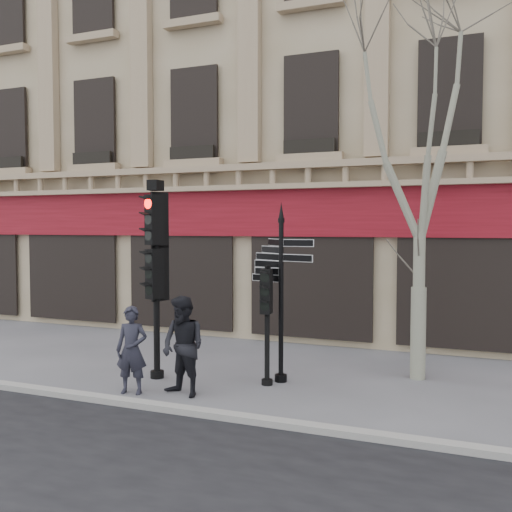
# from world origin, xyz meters

# --- Properties ---
(ground) EXTENTS (80.00, 80.00, 0.00)m
(ground) POSITION_xyz_m (0.00, 0.00, 0.00)
(ground) COLOR #57575B
(ground) RESTS_ON ground
(kerb) EXTENTS (80.00, 0.25, 0.12)m
(kerb) POSITION_xyz_m (0.00, -1.40, 0.06)
(kerb) COLOR gray
(kerb) RESTS_ON ground
(building) EXTENTS (28.00, 15.52, 18.00)m
(building) POSITION_xyz_m (0.00, 12.48, 8.99)
(building) COLOR tan
(building) RESTS_ON ground
(fingerpost) EXTENTS (2.05, 2.05, 3.72)m
(fingerpost) POSITION_xyz_m (0.48, 1.15, 2.50)
(fingerpost) COLOR black
(fingerpost) RESTS_ON ground
(traffic_signal_main) EXTENTS (0.54, 0.45, 4.19)m
(traffic_signal_main) POSITION_xyz_m (-2.06, 0.43, 2.65)
(traffic_signal_main) COLOR black
(traffic_signal_main) RESTS_ON ground
(traffic_signal_secondary) EXTENTS (0.43, 0.34, 2.37)m
(traffic_signal_secondary) POSITION_xyz_m (0.30, 0.81, 1.66)
(traffic_signal_secondary) COLOR black
(traffic_signal_secondary) RESTS_ON ground
(plane_tree) EXTENTS (2.83, 2.83, 7.52)m
(plane_tree) POSITION_xyz_m (3.09, 2.45, 5.28)
(plane_tree) COLOR gray
(plane_tree) RESTS_ON ground
(pedestrian_a) EXTENTS (0.69, 0.54, 1.69)m
(pedestrian_a) POSITION_xyz_m (-1.91, -0.71, 0.85)
(pedestrian_a) COLOR #21212C
(pedestrian_a) RESTS_ON ground
(pedestrian_b) EXTENTS (1.09, 0.95, 1.91)m
(pedestrian_b) POSITION_xyz_m (-0.91, -0.49, 0.95)
(pedestrian_b) COLOR black
(pedestrian_b) RESTS_ON ground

